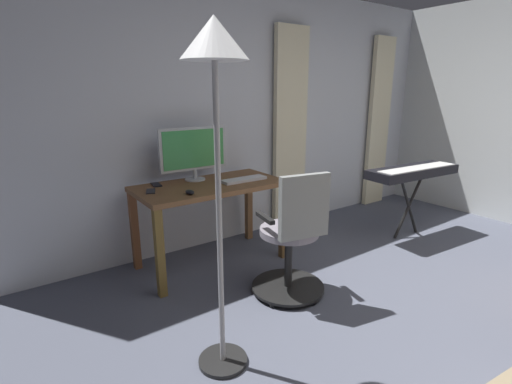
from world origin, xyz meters
name	(u,v)px	position (x,y,z in m)	size (l,w,h in m)	color
back_room_partition	(257,115)	(0.00, -2.71, 1.25)	(5.06, 0.10, 2.51)	silver
curtain_left_panel	(378,124)	(-1.88, -2.60, 1.07)	(0.36, 0.06, 2.14)	beige
curtain_right_panel	(290,131)	(-0.36, -2.60, 1.07)	(0.42, 0.06, 2.14)	beige
desk	(211,196)	(0.84, -2.24, 0.63)	(1.26, 0.64, 0.73)	brown
office_chair	(293,240)	(0.62, -1.39, 0.45)	(0.56, 0.56, 0.97)	black
computer_monitor	(194,150)	(0.88, -2.44, 1.00)	(0.63, 0.18, 0.47)	#B7BCC1
computer_keyboard	(244,179)	(0.54, -2.16, 0.75)	(0.42, 0.12, 0.02)	silver
computer_mouse	(190,192)	(1.13, -2.03, 0.75)	(0.06, 0.10, 0.04)	black
cell_phone_face_up	(151,191)	(1.35, -2.28, 0.74)	(0.07, 0.14, 0.01)	#232328
cell_phone_by_monitor	(156,185)	(1.23, -2.46, 0.74)	(0.07, 0.14, 0.01)	black
piano_keyboard	(413,173)	(-1.17, -1.60, 0.69)	(1.09, 0.41, 0.76)	black
floor_lamp	(215,82)	(1.42, -1.07, 1.55)	(0.32, 0.32, 1.84)	black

